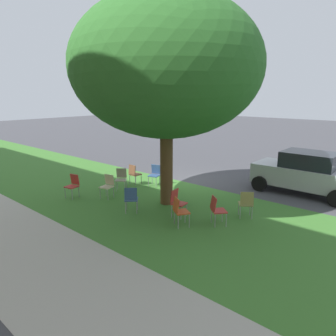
# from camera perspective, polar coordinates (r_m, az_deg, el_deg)

# --- Properties ---
(ground) EXTENTS (80.00, 80.00, 0.00)m
(ground) POSITION_cam_1_polar(r_m,az_deg,el_deg) (13.74, 3.07, -2.33)
(ground) COLOR #424247
(grass_verge) EXTENTS (48.00, 6.00, 0.01)m
(grass_verge) POSITION_cam_1_polar(r_m,az_deg,el_deg) (11.48, -6.76, -5.64)
(grass_verge) COLOR #3D752D
(grass_verge) RESTS_ON ground
(sidewalk_strip) EXTENTS (48.00, 2.80, 0.01)m
(sidewalk_strip) POSITION_cam_1_polar(r_m,az_deg,el_deg) (9.33, -27.45, -11.84)
(sidewalk_strip) COLOR #ADA89E
(sidewalk_strip) RESTS_ON ground
(street_tree) EXTENTS (6.16, 6.16, 6.90)m
(street_tree) POSITION_cam_1_polar(r_m,az_deg,el_deg) (10.27, -0.31, 18.31)
(street_tree) COLOR brown
(street_tree) RESTS_ON ground
(chair_0) EXTENTS (0.59, 0.59, 0.88)m
(chair_0) POSITION_cam_1_polar(r_m,az_deg,el_deg) (9.10, 9.14, -7.51)
(chair_0) COLOR #B7332D
(chair_0) RESTS_ON ground
(chair_1) EXTENTS (0.49, 0.49, 0.88)m
(chair_1) POSITION_cam_1_polar(r_m,az_deg,el_deg) (11.89, -17.44, -2.90)
(chair_1) COLOR #B7332D
(chair_1) RESTS_ON ground
(chair_2) EXTENTS (0.52, 0.52, 0.88)m
(chair_2) POSITION_cam_1_polar(r_m,az_deg,el_deg) (12.89, -2.50, -1.01)
(chair_2) COLOR #335184
(chair_2) RESTS_ON ground
(chair_3) EXTENTS (0.59, 0.59, 0.88)m
(chair_3) POSITION_cam_1_polar(r_m,az_deg,el_deg) (12.37, -8.79, -1.79)
(chair_3) COLOR #ADA393
(chair_3) RESTS_ON ground
(chair_4) EXTENTS (0.44, 0.44, 0.88)m
(chair_4) POSITION_cam_1_polar(r_m,az_deg,el_deg) (13.03, -6.39, -0.93)
(chair_4) COLOR brown
(chair_4) RESTS_ON ground
(chair_5) EXTENTS (0.50, 0.50, 0.88)m
(chair_5) POSITION_cam_1_polar(r_m,az_deg,el_deg) (11.53, -11.25, -3.04)
(chair_5) COLOR beige
(chair_5) RESTS_ON ground
(chair_6) EXTENTS (0.58, 0.58, 0.88)m
(chair_6) POSITION_cam_1_polar(r_m,az_deg,el_deg) (9.78, 14.47, -6.26)
(chair_6) COLOR olive
(chair_6) RESTS_ON ground
(chair_7) EXTENTS (0.57, 0.58, 0.88)m
(chair_7) POSITION_cam_1_polar(r_m,az_deg,el_deg) (8.91, 2.17, -7.81)
(chair_7) COLOR #C64C1E
(chair_7) RESTS_ON ground
(chair_8) EXTENTS (0.59, 0.59, 0.88)m
(chair_8) POSITION_cam_1_polar(r_m,az_deg,el_deg) (9.95, -6.94, -5.56)
(chair_8) COLOR #335184
(chair_8) RESTS_ON ground
(chair_9) EXTENTS (0.48, 0.47, 0.88)m
(chair_9) POSITION_cam_1_polar(r_m,az_deg,el_deg) (9.60, 1.75, -6.20)
(chair_9) COLOR #B7332D
(chair_9) RESTS_ON ground
(parked_car) EXTENTS (3.70, 1.92, 1.65)m
(parked_car) POSITION_cam_1_polar(r_m,az_deg,el_deg) (12.92, 24.33, -0.75)
(parked_car) COLOR #ADB2B7
(parked_car) RESTS_ON ground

